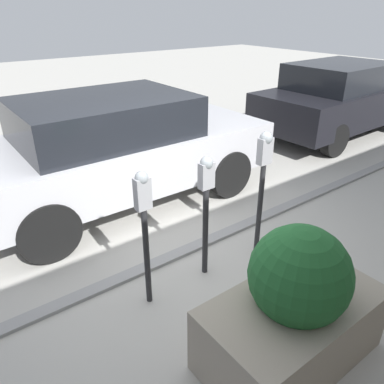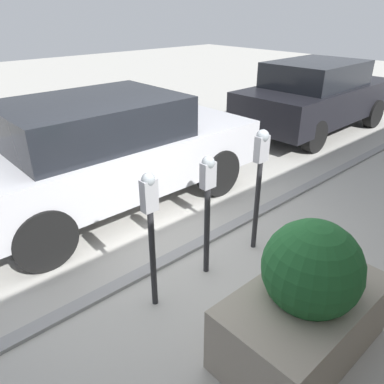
{
  "view_description": "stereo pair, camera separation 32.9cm",
  "coord_description": "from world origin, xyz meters",
  "px_view_note": "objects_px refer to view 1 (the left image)",
  "views": [
    {
      "loc": [
        -2.17,
        -3.01,
        2.71
      ],
      "look_at": [
        0.0,
        -0.12,
        0.92
      ],
      "focal_mm": 35.0,
      "sensor_mm": 36.0,
      "label": 1
    },
    {
      "loc": [
        -2.42,
        -2.8,
        2.71
      ],
      "look_at": [
        0.0,
        -0.12,
        0.92
      ],
      "focal_mm": 35.0,
      "sensor_mm": 36.0,
      "label": 2
    }
  ],
  "objects_px": {
    "parking_meter_nearest": "(144,217)",
    "planter_box": "(294,309)",
    "parked_car_middle": "(116,148)",
    "parking_meter_second": "(206,197)",
    "parked_car_rear": "(340,98)",
    "parking_meter_middle": "(263,170)"
  },
  "relations": [
    {
      "from": "parking_meter_nearest",
      "to": "planter_box",
      "type": "height_order",
      "value": "parking_meter_nearest"
    },
    {
      "from": "planter_box",
      "to": "parked_car_middle",
      "type": "bearing_deg",
      "value": 86.62
    },
    {
      "from": "parked_car_middle",
      "to": "parking_meter_nearest",
      "type": "bearing_deg",
      "value": -110.21
    },
    {
      "from": "parking_meter_nearest",
      "to": "parked_car_middle",
      "type": "height_order",
      "value": "parked_car_middle"
    },
    {
      "from": "parking_meter_second",
      "to": "parked_car_rear",
      "type": "height_order",
      "value": "parked_car_rear"
    },
    {
      "from": "parking_meter_middle",
      "to": "planter_box",
      "type": "xyz_separation_m",
      "value": [
        -0.92,
        -1.27,
        -0.55
      ]
    },
    {
      "from": "parking_meter_middle",
      "to": "parked_car_rear",
      "type": "relative_size",
      "value": 0.35
    },
    {
      "from": "parking_meter_nearest",
      "to": "parking_meter_middle",
      "type": "relative_size",
      "value": 0.95
    },
    {
      "from": "parking_meter_nearest",
      "to": "parking_meter_middle",
      "type": "distance_m",
      "value": 1.52
    },
    {
      "from": "parking_meter_nearest",
      "to": "parking_meter_second",
      "type": "relative_size",
      "value": 1.03
    },
    {
      "from": "parking_meter_nearest",
      "to": "planter_box",
      "type": "distance_m",
      "value": 1.5
    },
    {
      "from": "parked_car_rear",
      "to": "parked_car_middle",
      "type": "bearing_deg",
      "value": 178.47
    },
    {
      "from": "parking_meter_nearest",
      "to": "parking_meter_second",
      "type": "xyz_separation_m",
      "value": [
        0.75,
        0.02,
        -0.03
      ]
    },
    {
      "from": "parking_meter_nearest",
      "to": "parked_car_middle",
      "type": "distance_m",
      "value": 2.35
    },
    {
      "from": "parking_meter_middle",
      "to": "parking_meter_second",
      "type": "bearing_deg",
      "value": 176.08
    },
    {
      "from": "parking_meter_second",
      "to": "parked_car_rear",
      "type": "bearing_deg",
      "value": 20.98
    },
    {
      "from": "planter_box",
      "to": "parking_meter_middle",
      "type": "bearing_deg",
      "value": 54.05
    },
    {
      "from": "parking_meter_middle",
      "to": "parked_car_middle",
      "type": "relative_size",
      "value": 0.34
    },
    {
      "from": "parking_meter_nearest",
      "to": "planter_box",
      "type": "xyz_separation_m",
      "value": [
        0.6,
        -1.3,
        -0.46
      ]
    },
    {
      "from": "parked_car_middle",
      "to": "parked_car_rear",
      "type": "relative_size",
      "value": 1.04
    },
    {
      "from": "parking_meter_second",
      "to": "parked_car_middle",
      "type": "distance_m",
      "value": 2.18
    },
    {
      "from": "parking_meter_nearest",
      "to": "parked_car_rear",
      "type": "bearing_deg",
      "value": 18.91
    }
  ]
}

